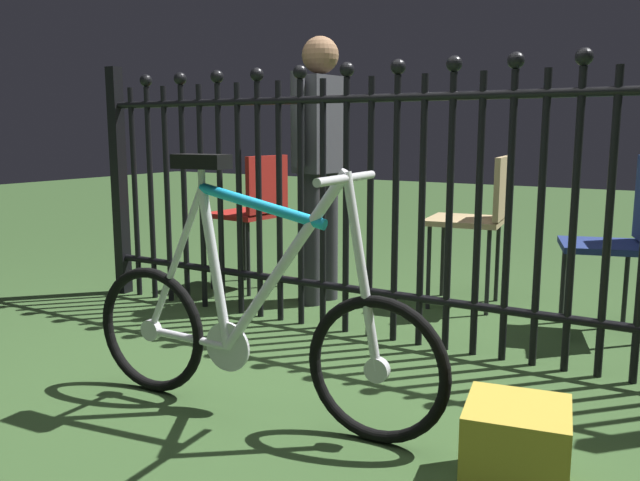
% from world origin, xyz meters
% --- Properties ---
extents(ground_plane, '(20.00, 20.00, 0.00)m').
position_xyz_m(ground_plane, '(0.00, 0.00, 0.00)').
color(ground_plane, '#314D26').
extents(iron_fence, '(3.50, 0.07, 1.36)m').
position_xyz_m(iron_fence, '(-0.06, 0.75, 0.69)').
color(iron_fence, black).
rests_on(iron_fence, ground).
extents(bicycle, '(1.40, 0.40, 0.91)m').
position_xyz_m(bicycle, '(0.03, -0.25, 0.32)').
color(bicycle, black).
rests_on(bicycle, ground).
extents(chair_tan, '(0.46, 0.45, 0.85)m').
position_xyz_m(chair_tan, '(0.25, 1.55, 0.53)').
color(chair_tan, black).
rests_on(chair_tan, ground).
extents(chair_red, '(0.41, 0.41, 0.84)m').
position_xyz_m(chair_red, '(-1.06, 1.23, 0.52)').
color(chair_red, black).
rests_on(chair_red, ground).
extents(chair_navy, '(0.46, 0.46, 0.87)m').
position_xyz_m(chair_navy, '(1.00, 1.39, 0.52)').
color(chair_navy, black).
rests_on(chair_navy, ground).
extents(person_visitor, '(0.21, 0.47, 1.50)m').
position_xyz_m(person_visitor, '(-0.56, 1.19, 0.88)').
color(person_visitor, '#2D2D33').
rests_on(person_visitor, ground).
extents(display_crate, '(0.32, 0.32, 0.25)m').
position_xyz_m(display_crate, '(0.95, -0.27, 0.12)').
color(display_crate, '#B29933').
rests_on(display_crate, ground).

